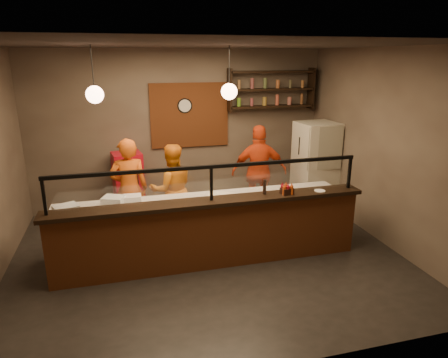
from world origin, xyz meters
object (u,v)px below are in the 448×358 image
object	(u,v)px
cook_right	(259,172)
cook_mid	(172,189)
pizza_dough	(222,197)
pepper_mill	(265,187)
wall_clock	(185,106)
condiment_caddy	(287,191)
fridge	(315,166)
cook_left	(129,189)
red_cooler	(129,184)

from	to	relation	value
cook_right	cook_mid	bearing A→B (deg)	22.83
pizza_dough	pepper_mill	distance (m)	0.76
cook_mid	pepper_mill	bearing A→B (deg)	128.80
wall_clock	pepper_mill	size ratio (longest dim) A/B	1.32
condiment_caddy	pizza_dough	bearing A→B (deg)	147.69
cook_mid	fridge	xyz separation A→B (m)	(3.00, 0.45, 0.09)
cook_left	condiment_caddy	size ratio (longest dim) A/B	10.17
fridge	red_cooler	distance (m)	3.78
wall_clock	fridge	size ratio (longest dim) A/B	0.17
cook_right	fridge	distance (m)	1.26
pizza_dough	cook_right	bearing A→B (deg)	48.07
wall_clock	cook_left	distance (m)	2.22
cook_mid	fridge	world-z (taller)	fridge
cook_right	condiment_caddy	xyz separation A→B (m)	(-0.18, -1.73, 0.20)
cook_right	pepper_mill	size ratio (longest dim) A/B	8.04
cook_mid	pizza_dough	distance (m)	1.10
pizza_dough	cook_mid	bearing A→B (deg)	128.73
cook_mid	fridge	size ratio (longest dim) A/B	0.90
cook_mid	pizza_dough	world-z (taller)	cook_mid
cook_left	pizza_dough	size ratio (longest dim) A/B	3.55
cook_left	condiment_caddy	distance (m)	2.69
cook_right	condiment_caddy	size ratio (longest dim) A/B	10.51
cook_left	cook_right	world-z (taller)	cook_right
cook_mid	cook_right	bearing A→B (deg)	-173.71
fridge	pizza_dough	xyz separation A→B (m)	(-2.31, -1.30, 0.00)
cook_mid	pepper_mill	world-z (taller)	cook_mid
wall_clock	pepper_mill	distance (m)	2.95
cook_mid	condiment_caddy	size ratio (longest dim) A/B	9.35
cook_right	fridge	xyz separation A→B (m)	(1.26, 0.13, -0.01)
cook_right	cook_left	bearing A→B (deg)	19.97
wall_clock	cook_mid	bearing A→B (deg)	-109.65
pizza_dough	condiment_caddy	xyz separation A→B (m)	(0.87, -0.55, 0.20)
cook_mid	cook_right	distance (m)	1.77
cook_left	red_cooler	distance (m)	1.11
fridge	pepper_mill	distance (m)	2.52
pepper_mill	condiment_caddy	bearing A→B (deg)	-14.63
cook_right	pepper_mill	distance (m)	1.74
condiment_caddy	fridge	bearing A→B (deg)	52.17
cook_right	pepper_mill	bearing A→B (deg)	85.06
fridge	condiment_caddy	size ratio (longest dim) A/B	10.40
wall_clock	pizza_dough	distance (m)	2.55
wall_clock	condiment_caddy	world-z (taller)	wall_clock
red_cooler	pepper_mill	distance (m)	3.14
cook_mid	condiment_caddy	bearing A→B (deg)	133.75
cook_right	pizza_dough	bearing A→B (deg)	60.44
condiment_caddy	wall_clock	bearing A→B (deg)	110.79
pepper_mill	cook_left	bearing A→B (deg)	146.22
cook_left	cook_right	size ratio (longest dim) A/B	0.97
red_cooler	condiment_caddy	distance (m)	3.40
wall_clock	fridge	xyz separation A→B (m)	(2.50, -0.94, -1.20)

